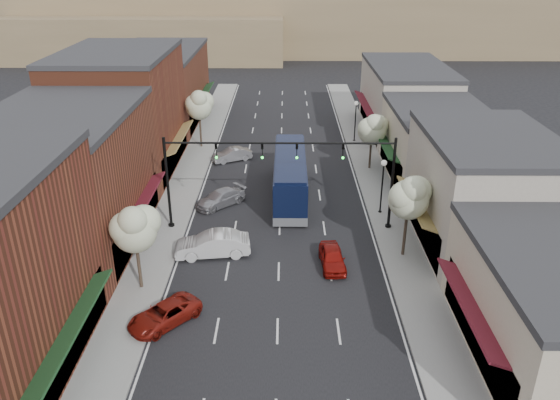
{
  "coord_description": "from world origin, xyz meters",
  "views": [
    {
      "loc": [
        0.35,
        -27.79,
        18.71
      ],
      "look_at": [
        0.03,
        8.18,
        2.2
      ],
      "focal_mm": 35.0,
      "sensor_mm": 36.0,
      "label": 1
    }
  ],
  "objects_px": {
    "tree_right_near": "(410,196)",
    "parked_car_e": "(232,155)",
    "signal_mast_right": "(359,170)",
    "signal_mast_left": "(200,170)",
    "tree_right_far": "(373,128)",
    "tree_left_far": "(199,104)",
    "coach_bus": "(290,176)",
    "red_hatchback": "(332,258)",
    "lamp_post_far": "(356,115)",
    "parked_car_a": "(164,314)",
    "lamp_post_near": "(383,178)",
    "parked_car_b": "(213,244)",
    "tree_left_near": "(135,227)",
    "parked_car_c": "(220,198)"
  },
  "relations": [
    {
      "from": "tree_left_far",
      "to": "lamp_post_far",
      "type": "relative_size",
      "value": 1.38
    },
    {
      "from": "tree_right_far",
      "to": "parked_car_c",
      "type": "bearing_deg",
      "value": -148.54
    },
    {
      "from": "tree_right_far",
      "to": "parked_car_e",
      "type": "bearing_deg",
      "value": 170.76
    },
    {
      "from": "tree_right_near",
      "to": "tree_left_far",
      "type": "bearing_deg",
      "value": 127.04
    },
    {
      "from": "tree_right_far",
      "to": "parked_car_a",
      "type": "distance_m",
      "value": 27.69
    },
    {
      "from": "tree_right_far",
      "to": "tree_left_far",
      "type": "xyz_separation_m",
      "value": [
        -16.6,
        6.0,
        0.61
      ]
    },
    {
      "from": "signal_mast_right",
      "to": "signal_mast_left",
      "type": "relative_size",
      "value": 1.0
    },
    {
      "from": "signal_mast_right",
      "to": "coach_bus",
      "type": "height_order",
      "value": "signal_mast_right"
    },
    {
      "from": "signal_mast_left",
      "to": "tree_right_near",
      "type": "relative_size",
      "value": 1.38
    },
    {
      "from": "parked_car_c",
      "to": "lamp_post_far",
      "type": "bearing_deg",
      "value": 98.31
    },
    {
      "from": "tree_right_near",
      "to": "parked_car_c",
      "type": "xyz_separation_m",
      "value": [
        -13.12,
        7.97,
        -3.82
      ]
    },
    {
      "from": "signal_mast_right",
      "to": "tree_left_far",
      "type": "distance_m",
      "value": 22.68
    },
    {
      "from": "coach_bus",
      "to": "red_hatchback",
      "type": "distance_m",
      "value": 11.41
    },
    {
      "from": "tree_left_far",
      "to": "parked_car_b",
      "type": "xyz_separation_m",
      "value": [
        3.81,
        -21.93,
        -3.78
      ]
    },
    {
      "from": "parked_car_b",
      "to": "tree_right_near",
      "type": "bearing_deg",
      "value": 81.89
    },
    {
      "from": "tree_right_far",
      "to": "parked_car_e",
      "type": "distance_m",
      "value": 13.71
    },
    {
      "from": "tree_left_far",
      "to": "parked_car_b",
      "type": "bearing_deg",
      "value": -80.14
    },
    {
      "from": "tree_right_near",
      "to": "lamp_post_far",
      "type": "relative_size",
      "value": 1.34
    },
    {
      "from": "parked_car_a",
      "to": "parked_car_e",
      "type": "relative_size",
      "value": 1.08
    },
    {
      "from": "tree_right_near",
      "to": "lamp_post_near",
      "type": "height_order",
      "value": "tree_right_near"
    },
    {
      "from": "signal_mast_left",
      "to": "signal_mast_right",
      "type": "bearing_deg",
      "value": 0.0
    },
    {
      "from": "parked_car_b",
      "to": "lamp_post_far",
      "type": "bearing_deg",
      "value": 145.17
    },
    {
      "from": "tree_right_near",
      "to": "parked_car_e",
      "type": "xyz_separation_m",
      "value": [
        -13.13,
        18.14,
        -3.82
      ]
    },
    {
      "from": "parked_car_e",
      "to": "tree_right_far",
      "type": "bearing_deg",
      "value": 54.57
    },
    {
      "from": "tree_right_far",
      "to": "tree_left_far",
      "type": "relative_size",
      "value": 0.89
    },
    {
      "from": "lamp_post_near",
      "to": "parked_car_a",
      "type": "distance_m",
      "value": 19.86
    },
    {
      "from": "signal_mast_right",
      "to": "signal_mast_left",
      "type": "xyz_separation_m",
      "value": [
        -11.24,
        0.0,
        0.0
      ]
    },
    {
      "from": "tree_left_far",
      "to": "tree_right_far",
      "type": "bearing_deg",
      "value": -19.87
    },
    {
      "from": "tree_left_far",
      "to": "parked_car_e",
      "type": "xyz_separation_m",
      "value": [
        3.47,
        -3.86,
        -3.97
      ]
    },
    {
      "from": "coach_bus",
      "to": "tree_right_near",
      "type": "bearing_deg",
      "value": -52.14
    },
    {
      "from": "tree_right_far",
      "to": "tree_left_near",
      "type": "distance_m",
      "value": 25.99
    },
    {
      "from": "lamp_post_near",
      "to": "signal_mast_right",
      "type": "bearing_deg",
      "value": -131.05
    },
    {
      "from": "red_hatchback",
      "to": "lamp_post_far",
      "type": "bearing_deg",
      "value": 76.48
    },
    {
      "from": "red_hatchback",
      "to": "tree_right_far",
      "type": "bearing_deg",
      "value": 70.4
    },
    {
      "from": "tree_left_near",
      "to": "tree_right_far",
      "type": "bearing_deg",
      "value": 50.31
    },
    {
      "from": "red_hatchback",
      "to": "parked_car_b",
      "type": "bearing_deg",
      "value": 166.64
    },
    {
      "from": "lamp_post_far",
      "to": "tree_left_near",
      "type": "bearing_deg",
      "value": -119.78
    },
    {
      "from": "signal_mast_left",
      "to": "lamp_post_far",
      "type": "bearing_deg",
      "value": 56.14
    },
    {
      "from": "lamp_post_far",
      "to": "signal_mast_right",
      "type": "bearing_deg",
      "value": -96.22
    },
    {
      "from": "lamp_post_far",
      "to": "parked_car_a",
      "type": "relative_size",
      "value": 1.06
    },
    {
      "from": "tree_right_far",
      "to": "tree_left_far",
      "type": "height_order",
      "value": "tree_left_far"
    },
    {
      "from": "signal_mast_left",
      "to": "coach_bus",
      "type": "distance_m",
      "value": 9.03
    },
    {
      "from": "signal_mast_right",
      "to": "signal_mast_left",
      "type": "height_order",
      "value": "same"
    },
    {
      "from": "tree_right_near",
      "to": "tree_right_far",
      "type": "height_order",
      "value": "tree_right_near"
    },
    {
      "from": "signal_mast_right",
      "to": "tree_right_far",
      "type": "height_order",
      "value": "signal_mast_right"
    },
    {
      "from": "tree_right_far",
      "to": "tree_right_near",
      "type": "bearing_deg",
      "value": -90.0
    },
    {
      "from": "tree_left_far",
      "to": "red_hatchback",
      "type": "distance_m",
      "value": 26.34
    },
    {
      "from": "signal_mast_right",
      "to": "lamp_post_far",
      "type": "distance_m",
      "value": 20.19
    },
    {
      "from": "signal_mast_left",
      "to": "lamp_post_near",
      "type": "xyz_separation_m",
      "value": [
        13.42,
        2.5,
        -1.62
      ]
    },
    {
      "from": "tree_left_far",
      "to": "coach_bus",
      "type": "height_order",
      "value": "tree_left_far"
    }
  ]
}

